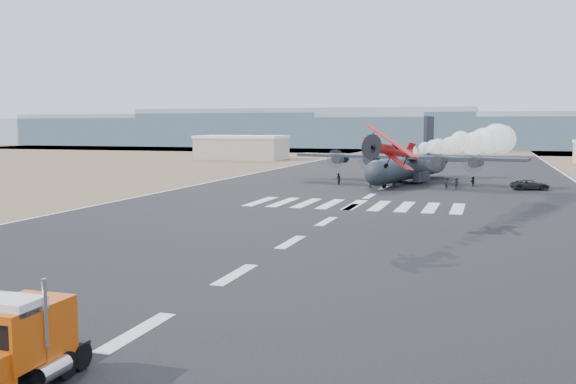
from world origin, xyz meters
The scene contains 21 objects.
ground centered at (0.00, 0.00, 0.00)m, with size 500.00×500.00×0.00m, color black.
scrub_far centered at (0.00, 230.00, 0.00)m, with size 500.00×80.00×0.00m, color brown.
runway_markings centered at (0.00, 60.00, 0.01)m, with size 60.00×260.00×0.01m, color silver, non-canonical shape.
ridge_seg_a centered at (-195.00, 260.00, 6.50)m, with size 150.00×50.00×13.00m, color #859AA9.
ridge_seg_b centered at (-130.00, 260.00, 7.50)m, with size 150.00×50.00×15.00m, color #859AA9.
ridge_seg_c centered at (-65.00, 260.00, 8.50)m, with size 150.00×50.00×17.00m, color #859AA9.
ridge_seg_d centered at (0.00, 260.00, 6.50)m, with size 150.00×50.00×13.00m, color #859AA9.
hangar_left centered at (-52.00, 145.00, 3.41)m, with size 24.50×14.50×6.70m.
semi_truck centered at (-0.82, -7.21, 1.69)m, with size 2.59×7.65×3.44m.
aerobatic_biplane centered at (6.81, 32.02, 7.36)m, with size 5.74×5.92×4.19m.
smoke_trail centered at (15.00, 60.70, 7.63)m, with size 11.79×35.41×3.99m.
transport_aircraft centered at (2.49, 83.02, 2.88)m, with size 38.59×31.58×11.19m.
support_vehicle centered at (21.21, 75.63, 0.76)m, with size 2.52×5.46×1.52m, color black.
crew_a centered at (9.29, 72.36, 0.86)m, with size 0.63×0.52×1.72m, color black.
crew_b centered at (-7.88, 75.52, 0.93)m, with size 0.90×0.56×1.86m, color black.
crew_c centered at (10.75, 72.78, 0.90)m, with size 1.16×0.54×1.80m, color black.
crew_d centered at (-2.07, 72.16, 0.83)m, with size 0.97×0.50×1.65m, color black.
crew_e centered at (1.26, 74.64, 0.91)m, with size 0.89×0.55×1.83m, color black.
crew_f centered at (12.94, 79.07, 0.78)m, with size 1.44×0.47×1.56m, color black.
crew_g centered at (-1.62, 78.02, 0.94)m, with size 0.68×0.56×1.87m, color black.
crew_h centered at (-1.73, 78.41, 0.86)m, with size 0.84×0.52×1.73m, color black.
Camera 1 is at (15.26, -25.32, 9.47)m, focal length 40.00 mm.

